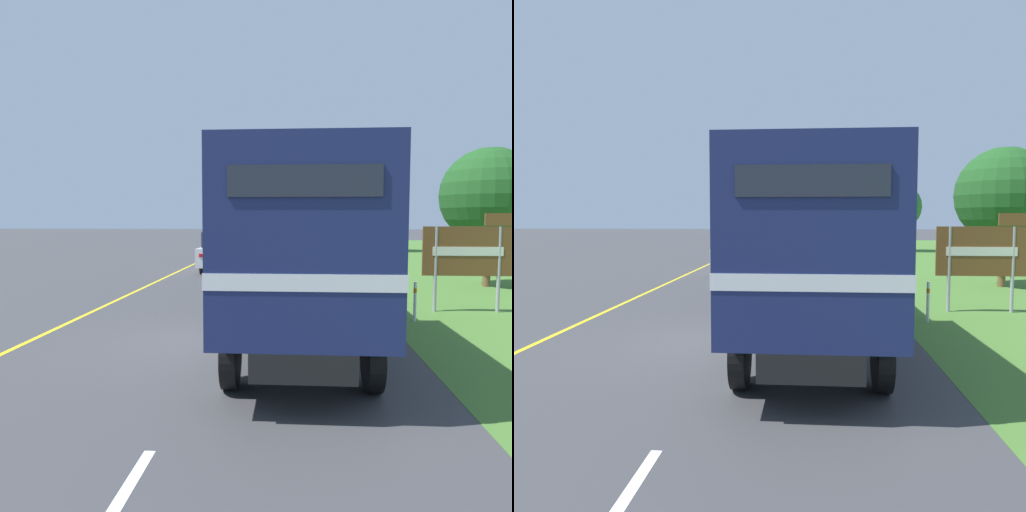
% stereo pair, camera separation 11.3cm
% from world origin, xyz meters
% --- Properties ---
extents(ground_plane, '(200.00, 200.00, 0.00)m').
position_xyz_m(ground_plane, '(0.00, 0.00, 0.00)').
color(ground_plane, '#3D3D3F').
extents(edge_line_yellow, '(0.12, 60.46, 0.01)m').
position_xyz_m(edge_line_yellow, '(-3.70, 15.69, 0.00)').
color(edge_line_yellow, yellow).
rests_on(edge_line_yellow, ground).
extents(centre_dash_near, '(0.12, 2.60, 0.01)m').
position_xyz_m(centre_dash_near, '(0.00, 0.69, 0.00)').
color(centre_dash_near, white).
rests_on(centre_dash_near, ground).
extents(centre_dash_mid_a, '(0.12, 2.60, 0.01)m').
position_xyz_m(centre_dash_mid_a, '(0.00, 7.29, 0.00)').
color(centre_dash_mid_a, white).
rests_on(centre_dash_mid_a, ground).
extents(centre_dash_mid_b, '(0.12, 2.60, 0.01)m').
position_xyz_m(centre_dash_mid_b, '(0.00, 13.89, 0.00)').
color(centre_dash_mid_b, white).
rests_on(centre_dash_mid_b, ground).
extents(centre_dash_far, '(0.12, 2.60, 0.01)m').
position_xyz_m(centre_dash_far, '(0.00, 20.49, 0.00)').
color(centre_dash_far, white).
rests_on(centre_dash_far, ground).
extents(centre_dash_farthest, '(0.12, 2.60, 0.01)m').
position_xyz_m(centre_dash_farthest, '(0.00, 27.09, 0.00)').
color(centre_dash_farthest, white).
rests_on(centre_dash_farthest, ground).
extents(horse_trailer_truck, '(2.33, 7.87, 3.42)m').
position_xyz_m(horse_trailer_truck, '(1.60, -0.25, 1.92)').
color(horse_trailer_truck, black).
rests_on(horse_trailer_truck, ground).
extents(lead_car_white, '(1.80, 4.13, 1.82)m').
position_xyz_m(lead_car_white, '(-1.68, 12.94, 0.93)').
color(lead_car_white, black).
rests_on(lead_car_white, ground).
extents(lead_car_blue_ahead, '(1.80, 4.25, 1.78)m').
position_xyz_m(lead_car_blue_ahead, '(1.99, 26.75, 0.91)').
color(lead_car_blue_ahead, black).
rests_on(lead_car_blue_ahead, ground).
extents(lead_car_white_ahead, '(1.80, 3.90, 1.95)m').
position_xyz_m(lead_car_white_ahead, '(-1.63, 35.88, 0.98)').
color(lead_car_white_ahead, black).
rests_on(lead_car_white_ahead, ground).
extents(highway_sign, '(2.27, 0.09, 2.55)m').
position_xyz_m(highway_sign, '(6.01, 3.59, 1.55)').
color(highway_sign, '#9E9EA3').
rests_on(highway_sign, ground).
extents(roadside_tree_near, '(3.36, 3.36, 4.89)m').
position_xyz_m(roadside_tree_near, '(8.34, 8.55, 3.20)').
color(roadside_tree_near, brown).
rests_on(roadside_tree_near, ground).
extents(roadside_tree_mid, '(3.35, 3.35, 5.07)m').
position_xyz_m(roadside_tree_mid, '(11.51, 17.57, 3.37)').
color(roadside_tree_mid, '#4C3823').
rests_on(roadside_tree_mid, ground).
extents(roadside_tree_far, '(3.35, 3.35, 4.93)m').
position_xyz_m(roadside_tree_far, '(7.98, 27.46, 3.24)').
color(roadside_tree_far, brown).
rests_on(roadside_tree_far, ground).
extents(delineator_post, '(0.08, 0.08, 0.95)m').
position_xyz_m(delineator_post, '(4.34, 2.22, 0.51)').
color(delineator_post, white).
rests_on(delineator_post, ground).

